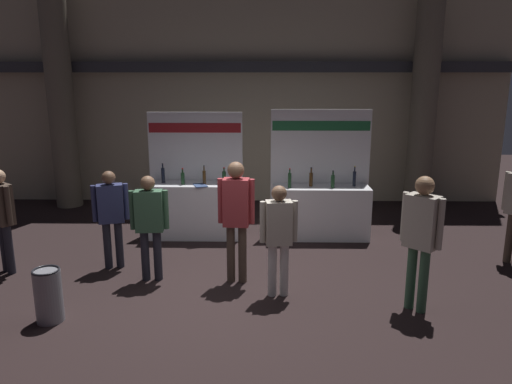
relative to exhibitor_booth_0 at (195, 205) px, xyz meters
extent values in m
plane|color=black|center=(0.79, -2.47, -0.61)|extent=(24.74, 24.74, 0.00)
cube|color=tan|center=(0.79, 2.83, 2.28)|extent=(12.37, 0.25, 5.79)
cube|color=#2D2D33|center=(0.79, 2.53, 2.57)|extent=(12.37, 0.20, 0.24)
cylinder|color=#665B4C|center=(-3.29, 2.17, 2.06)|extent=(0.58, 0.58, 5.34)
cylinder|color=#665B4C|center=(4.86, 2.17, 2.06)|extent=(0.58, 0.58, 5.34)
cube|color=white|center=(0.00, -0.05, -0.09)|extent=(1.71, 0.60, 1.04)
cube|color=white|center=(0.00, 0.29, 0.56)|extent=(1.79, 0.04, 2.34)
cube|color=maroon|center=(0.00, 0.27, 1.43)|extent=(1.74, 0.01, 0.18)
cylinder|color=black|center=(-0.59, 0.02, 0.56)|extent=(0.07, 0.07, 0.28)
cylinder|color=black|center=(-0.59, 0.02, 0.74)|extent=(0.03, 0.03, 0.07)
cylinder|color=black|center=(-0.59, 0.02, 0.79)|extent=(0.03, 0.03, 0.02)
cylinder|color=#19381E|center=(-0.19, -0.12, 0.53)|extent=(0.07, 0.07, 0.22)
cylinder|color=#19381E|center=(-0.19, -0.12, 0.68)|extent=(0.03, 0.03, 0.07)
cylinder|color=red|center=(-0.19, -0.12, 0.72)|extent=(0.03, 0.03, 0.02)
cylinder|color=#472D14|center=(0.20, -0.10, 0.55)|extent=(0.06, 0.06, 0.25)
cylinder|color=#472D14|center=(0.20, -0.10, 0.72)|extent=(0.03, 0.03, 0.09)
cylinder|color=black|center=(0.20, -0.10, 0.77)|extent=(0.03, 0.03, 0.02)
cylinder|color=#19381E|center=(0.57, -0.03, 0.54)|extent=(0.07, 0.07, 0.23)
cylinder|color=#19381E|center=(0.57, -0.03, 0.68)|extent=(0.03, 0.03, 0.06)
cylinder|color=red|center=(0.57, -0.03, 0.72)|extent=(0.03, 0.03, 0.02)
cube|color=#334772|center=(0.14, -0.23, 0.43)|extent=(0.32, 0.38, 0.01)
cube|color=white|center=(2.38, -0.06, -0.12)|extent=(1.79, 0.60, 0.99)
cube|color=white|center=(2.38, 0.28, 0.58)|extent=(1.88, 0.04, 2.39)
cube|color=#1E6638|center=(2.38, 0.26, 1.47)|extent=(1.83, 0.01, 0.18)
cylinder|color=#19381E|center=(1.78, -0.14, 0.51)|extent=(0.06, 0.06, 0.27)
cylinder|color=#19381E|center=(1.78, -0.14, 0.68)|extent=(0.03, 0.03, 0.07)
cylinder|color=red|center=(1.78, -0.14, 0.73)|extent=(0.03, 0.03, 0.02)
cylinder|color=#472D14|center=(2.19, -0.02, 0.50)|extent=(0.07, 0.07, 0.25)
cylinder|color=#472D14|center=(2.19, -0.02, 0.67)|extent=(0.03, 0.03, 0.09)
cylinder|color=black|center=(2.19, -0.02, 0.73)|extent=(0.03, 0.03, 0.02)
cylinder|color=#19381E|center=(2.57, -0.14, 0.50)|extent=(0.07, 0.07, 0.24)
cylinder|color=#19381E|center=(2.57, -0.14, 0.65)|extent=(0.03, 0.03, 0.07)
cylinder|color=black|center=(2.57, -0.14, 0.69)|extent=(0.03, 0.03, 0.02)
cylinder|color=black|center=(2.99, 0.00, 0.52)|extent=(0.06, 0.06, 0.28)
cylinder|color=black|center=(2.99, 0.00, 0.70)|extent=(0.03, 0.03, 0.08)
cylinder|color=gold|center=(2.99, 0.00, 0.75)|extent=(0.03, 0.03, 0.02)
cylinder|color=slate|center=(-1.37, -3.37, -0.28)|extent=(0.34, 0.34, 0.67)
torus|color=black|center=(-1.37, -3.37, 0.07)|extent=(0.33, 0.33, 0.02)
cylinder|color=#23232D|center=(-1.00, -1.59, -0.23)|extent=(0.12, 0.12, 0.76)
cylinder|color=#23232D|center=(-1.17, -1.65, -0.23)|extent=(0.12, 0.12, 0.76)
cube|color=navy|center=(-1.08, -1.62, 0.45)|extent=(0.44, 0.32, 0.60)
sphere|color=brown|center=(-1.08, -1.62, 0.86)|extent=(0.21, 0.21, 0.21)
cylinder|color=navy|center=(-0.85, -1.55, 0.47)|extent=(0.08, 0.08, 0.57)
cylinder|color=navy|center=(-1.31, -1.69, 0.47)|extent=(0.08, 0.08, 0.57)
cylinder|color=#47382D|center=(5.34, -1.26, -0.19)|extent=(0.12, 0.12, 0.84)
cylinder|color=#ADA393|center=(5.24, -1.15, 0.57)|extent=(0.08, 0.08, 0.63)
cylinder|color=#47382D|center=(0.83, -2.12, -0.17)|extent=(0.12, 0.12, 0.88)
cylinder|color=#47382D|center=(1.00, -2.13, -0.17)|extent=(0.12, 0.12, 0.88)
cube|color=maroon|center=(0.91, -2.13, 0.61)|extent=(0.39, 0.27, 0.70)
sphere|color=brown|center=(0.91, -2.13, 1.09)|extent=(0.24, 0.24, 0.24)
cylinder|color=maroon|center=(0.68, -2.11, 0.63)|extent=(0.08, 0.08, 0.66)
cylinder|color=maroon|center=(1.14, -2.15, 0.63)|extent=(0.08, 0.08, 0.66)
cylinder|color=#23232D|center=(-2.62, -1.88, -0.22)|extent=(0.12, 0.12, 0.79)
cylinder|color=#23232D|center=(-2.75, -1.78, -0.22)|extent=(0.12, 0.12, 0.79)
cube|color=#47382D|center=(-2.68, -1.83, 0.49)|extent=(0.45, 0.42, 0.63)
cylinder|color=#47382D|center=(-2.49, -1.98, 0.51)|extent=(0.08, 0.08, 0.59)
cylinder|color=#33563D|center=(3.25, -2.93, -0.18)|extent=(0.12, 0.12, 0.87)
cylinder|color=#33563D|center=(3.37, -3.05, -0.18)|extent=(0.12, 0.12, 0.87)
cube|color=#ADA393|center=(3.31, -2.99, 0.60)|extent=(0.45, 0.45, 0.69)
sphere|color=#8C6647|center=(3.31, -2.99, 1.07)|extent=(0.24, 0.24, 0.24)
cylinder|color=#ADA393|center=(3.14, -2.82, 0.62)|extent=(0.08, 0.08, 0.65)
cylinder|color=#ADA393|center=(3.49, -3.15, 0.62)|extent=(0.08, 0.08, 0.65)
cylinder|color=silver|center=(1.43, -2.59, -0.23)|extent=(0.12, 0.12, 0.76)
cylinder|color=silver|center=(1.60, -2.57, -0.23)|extent=(0.12, 0.12, 0.76)
cube|color=#ADA393|center=(1.52, -2.58, 0.45)|extent=(0.37, 0.26, 0.60)
sphere|color=brown|center=(1.52, -2.58, 0.86)|extent=(0.21, 0.21, 0.21)
cylinder|color=#ADA393|center=(1.30, -2.61, 0.47)|extent=(0.08, 0.08, 0.57)
cylinder|color=#ADA393|center=(1.73, -2.56, 0.47)|extent=(0.08, 0.08, 0.57)
cylinder|color=#23232D|center=(-0.28, -2.07, -0.23)|extent=(0.12, 0.12, 0.77)
cylinder|color=#23232D|center=(-0.46, -2.09, -0.23)|extent=(0.12, 0.12, 0.77)
cube|color=#33563D|center=(-0.37, -2.08, 0.47)|extent=(0.42, 0.25, 0.61)
sphere|color=brown|center=(-0.37, -2.08, 0.88)|extent=(0.21, 0.21, 0.21)
cylinder|color=#33563D|center=(-0.12, -2.06, 0.48)|extent=(0.08, 0.08, 0.58)
cylinder|color=#33563D|center=(-0.61, -2.10, 0.48)|extent=(0.08, 0.08, 0.58)
camera|label=1|loc=(1.32, -8.94, 2.41)|focal=34.33mm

